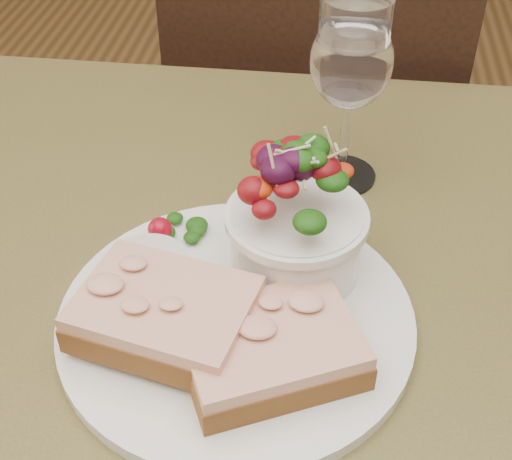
# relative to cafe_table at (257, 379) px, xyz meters

# --- Properties ---
(cafe_table) EXTENTS (0.80, 0.80, 0.75)m
(cafe_table) POSITION_rel_cafe_table_xyz_m (0.00, 0.00, 0.00)
(cafe_table) COLOR #4A451F
(cafe_table) RESTS_ON ground
(chair_far) EXTENTS (0.47, 0.47, 0.90)m
(chair_far) POSITION_rel_cafe_table_xyz_m (0.03, 0.65, -0.36)
(chair_far) COLOR black
(chair_far) RESTS_ON ground
(dinner_plate) EXTENTS (0.28, 0.28, 0.01)m
(dinner_plate) POSITION_rel_cafe_table_xyz_m (-0.01, -0.03, 0.11)
(dinner_plate) COLOR white
(dinner_plate) RESTS_ON cafe_table
(sandwich_front) EXTENTS (0.15, 0.14, 0.03)m
(sandwich_front) POSITION_rel_cafe_table_xyz_m (0.02, -0.07, 0.13)
(sandwich_front) COLOR #502A15
(sandwich_front) RESTS_ON dinner_plate
(sandwich_back) EXTENTS (0.15, 0.12, 0.03)m
(sandwich_back) POSITION_rel_cafe_table_xyz_m (-0.06, -0.05, 0.14)
(sandwich_back) COLOR #502A15
(sandwich_back) RESTS_ON dinner_plate
(ramekin) EXTENTS (0.06, 0.06, 0.04)m
(ramekin) POSITION_rel_cafe_table_xyz_m (-0.09, -0.01, 0.13)
(ramekin) COLOR beige
(ramekin) RESTS_ON dinner_plate
(salad_bowl) EXTENTS (0.11, 0.11, 0.13)m
(salad_bowl) POSITION_rel_cafe_table_xyz_m (0.03, 0.03, 0.17)
(salad_bowl) COLOR white
(salad_bowl) RESTS_ON dinner_plate
(garnish) EXTENTS (0.05, 0.04, 0.02)m
(garnish) POSITION_rel_cafe_table_xyz_m (-0.08, 0.06, 0.12)
(garnish) COLOR #14370A
(garnish) RESTS_ON dinner_plate
(wine_glass) EXTENTS (0.08, 0.08, 0.18)m
(wine_glass) POSITION_rel_cafe_table_xyz_m (0.06, 0.19, 0.22)
(wine_glass) COLOR white
(wine_glass) RESTS_ON cafe_table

